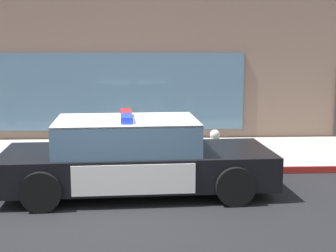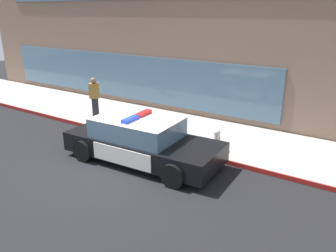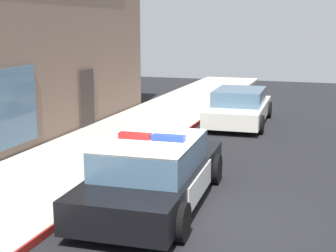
# 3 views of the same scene
# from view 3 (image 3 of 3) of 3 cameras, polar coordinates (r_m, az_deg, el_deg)

# --- Properties ---
(ground) EXTENTS (48.00, 48.00, 0.00)m
(ground) POSITION_cam_3_polar(r_m,az_deg,el_deg) (9.46, 1.78, -10.61)
(ground) COLOR black
(sidewalk) EXTENTS (48.00, 3.44, 0.15)m
(sidewalk) POSITION_cam_3_polar(r_m,az_deg,el_deg) (11.01, -17.27, -7.47)
(sidewalk) COLOR #B2ADA3
(sidewalk) RESTS_ON ground
(curb_red_paint) EXTENTS (28.80, 0.04, 0.14)m
(curb_red_paint) POSITION_cam_3_polar(r_m,az_deg,el_deg) (10.13, -9.15, -8.75)
(curb_red_paint) COLOR maroon
(curb_red_paint) RESTS_ON ground
(police_cruiser) EXTENTS (4.98, 2.31, 1.49)m
(police_cruiser) POSITION_cam_3_polar(r_m,az_deg,el_deg) (9.91, -1.65, -5.37)
(police_cruiser) COLOR black
(police_cruiser) RESTS_ON ground
(fire_hydrant) EXTENTS (0.34, 0.39, 0.73)m
(fire_hydrant) POSITION_cam_3_polar(r_m,az_deg,el_deg) (12.15, -6.44, -3.10)
(fire_hydrant) COLOR silver
(fire_hydrant) RESTS_ON sidewalk
(car_down_street) EXTENTS (4.72, 2.23, 1.29)m
(car_down_street) POSITION_cam_3_polar(r_m,az_deg,el_deg) (18.22, 8.30, 2.23)
(car_down_street) COLOR silver
(car_down_street) RESTS_ON ground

